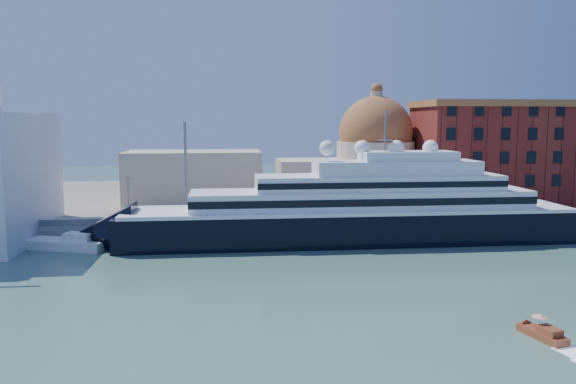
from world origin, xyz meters
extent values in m
plane|color=#335950|center=(0.00, 0.00, 0.00)|extent=(400.00, 400.00, 0.00)
cube|color=gray|center=(0.00, 34.00, 1.25)|extent=(180.00, 10.00, 2.50)
cube|color=slate|center=(0.00, 75.00, 1.00)|extent=(260.00, 72.00, 2.00)
cube|color=slate|center=(0.00, 29.50, 3.10)|extent=(180.00, 0.10, 1.20)
cube|color=black|center=(8.19, 23.00, 2.20)|extent=(77.88, 11.98, 6.49)
cone|color=black|center=(-32.75, 23.00, 2.20)|extent=(9.98, 11.98, 11.98)
cube|color=black|center=(47.13, 23.00, 2.00)|extent=(5.99, 10.98, 5.99)
cube|color=white|center=(8.19, 23.00, 5.69)|extent=(75.88, 12.18, 0.60)
cube|color=white|center=(10.19, 23.00, 7.49)|extent=(57.91, 9.98, 3.00)
cube|color=black|center=(10.19, 18.01, 7.49)|extent=(57.91, 0.15, 1.20)
cube|color=white|center=(13.18, 23.00, 10.28)|extent=(41.94, 8.99, 2.60)
cube|color=white|center=(16.18, 23.00, 12.78)|extent=(27.96, 7.99, 2.40)
cube|color=white|center=(18.18, 23.00, 14.78)|extent=(15.98, 6.99, 1.60)
cylinder|color=slate|center=(14.18, 23.00, 18.97)|extent=(0.30, 0.30, 6.99)
sphere|color=white|center=(4.20, 23.00, 16.18)|extent=(2.60, 2.60, 2.60)
sphere|color=white|center=(10.19, 23.00, 16.18)|extent=(2.60, 2.60, 2.60)
sphere|color=white|center=(16.18, 23.00, 16.18)|extent=(2.60, 2.60, 2.60)
sphere|color=white|center=(22.17, 23.00, 16.18)|extent=(2.60, 2.60, 2.60)
cube|color=white|center=(-38.60, 22.77, 0.66)|extent=(13.95, 8.35, 1.76)
cube|color=white|center=(-36.50, 22.08, 2.10)|extent=(5.06, 4.00, 1.32)
cube|color=maroon|center=(17.19, -21.47, 0.30)|extent=(2.87, 5.36, 0.85)
cube|color=maroon|center=(17.39, -22.30, 1.02)|extent=(1.83, 2.39, 0.68)
cylinder|color=slate|center=(17.09, -21.06, 1.36)|extent=(0.05, 0.05, 1.36)
cone|color=red|center=(17.09, -21.06, 2.13)|extent=(1.53, 1.53, 0.34)
cube|color=maroon|center=(52.00, 52.00, 13.00)|extent=(42.00, 18.00, 22.00)
cube|color=brown|center=(52.00, 52.00, 24.50)|extent=(43.00, 19.00, 1.50)
cylinder|color=beige|center=(22.00, 58.00, 9.00)|extent=(18.00, 18.00, 14.00)
sphere|color=brown|center=(22.00, 58.00, 18.00)|extent=(17.00, 17.00, 17.00)
cylinder|color=beige|center=(22.00, 58.00, 26.00)|extent=(3.00, 3.00, 3.00)
cube|color=beige|center=(8.00, 56.00, 7.00)|extent=(18.00, 14.00, 10.00)
cube|color=beige|center=(-20.00, 58.00, 8.00)|extent=(30.00, 16.00, 12.00)
cylinder|color=slate|center=(-30.00, 31.00, 6.50)|extent=(0.24, 0.24, 8.00)
cube|color=slate|center=(-30.00, 31.00, 10.60)|extent=(0.80, 0.30, 0.25)
cylinder|color=slate|center=(0.00, 31.00, 6.50)|extent=(0.24, 0.24, 8.00)
cube|color=slate|center=(0.00, 31.00, 10.60)|extent=(0.80, 0.30, 0.25)
cylinder|color=slate|center=(30.00, 31.00, 6.50)|extent=(0.24, 0.24, 8.00)
cube|color=slate|center=(30.00, 31.00, 10.60)|extent=(0.80, 0.30, 0.25)
cylinder|color=slate|center=(-20.00, 33.00, 11.50)|extent=(0.50, 0.50, 18.00)
camera|label=1|loc=(-12.68, -70.01, 20.61)|focal=35.00mm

